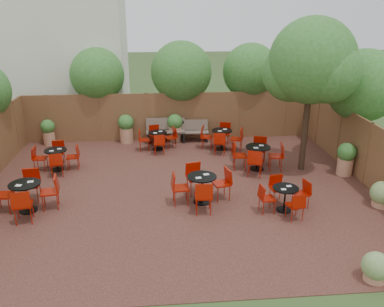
{
  "coord_description": "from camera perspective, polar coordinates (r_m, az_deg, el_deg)",
  "views": [
    {
      "loc": [
        -0.49,
        -10.97,
        5.31
      ],
      "look_at": [
        0.51,
        0.5,
        1.0
      ],
      "focal_mm": 36.67,
      "sensor_mm": 36.0,
      "label": 1
    }
  ],
  "objects": [
    {
      "name": "ground",
      "position": [
        12.2,
        -2.18,
        -5.3
      ],
      "size": [
        80.0,
        80.0,
        0.0
      ],
      "primitive_type": "plane",
      "color": "#354F23",
      "rests_on": "ground"
    },
    {
      "name": "courtyard_paving",
      "position": [
        12.2,
        -2.18,
        -5.26
      ],
      "size": [
        12.0,
        10.0,
        0.02
      ],
      "primitive_type": "cube",
      "color": "#381F17",
      "rests_on": "ground"
    },
    {
      "name": "fence_back",
      "position": [
        16.55,
        -3.11,
        5.4
      ],
      "size": [
        12.0,
        0.08,
        2.0
      ],
      "primitive_type": "cube",
      "color": "brown",
      "rests_on": "ground"
    },
    {
      "name": "fence_right",
      "position": [
        13.46,
        24.2,
        -0.04
      ],
      "size": [
        0.08,
        10.0,
        2.0
      ],
      "primitive_type": "cube",
      "color": "brown",
      "rests_on": "ground"
    },
    {
      "name": "neighbour_building",
      "position": [
        19.44,
        -17.54,
        15.76
      ],
      "size": [
        5.0,
        4.0,
        8.0
      ],
      "primitive_type": "cube",
      "color": "silver",
      "rests_on": "ground"
    },
    {
      "name": "overhang_foliage",
      "position": [
        14.38,
        -5.98,
        9.99
      ],
      "size": [
        15.58,
        10.45,
        2.55
      ],
      "color": "#2E6922",
      "rests_on": "ground"
    },
    {
      "name": "courtyard_tree",
      "position": [
        13.27,
        17.0,
        12.12
      ],
      "size": [
        2.86,
        2.77,
        5.08
      ],
      "rotation": [
        0.0,
        0.0,
        0.15
      ],
      "color": "black",
      "rests_on": "courtyard_paving"
    },
    {
      "name": "park_bench_left",
      "position": [
        16.32,
        -3.84,
        3.45
      ],
      "size": [
        1.63,
        0.58,
        0.99
      ],
      "rotation": [
        0.0,
        0.0,
        0.04
      ],
      "color": "brown",
      "rests_on": "courtyard_paving"
    },
    {
      "name": "park_bench_right",
      "position": [
        16.38,
        -0.15,
        3.36
      ],
      "size": [
        1.46,
        0.52,
        0.89
      ],
      "rotation": [
        0.0,
        0.0,
        -0.04
      ],
      "color": "brown",
      "rests_on": "courtyard_paving"
    },
    {
      "name": "bistro_tables",
      "position": [
        12.84,
        -2.77,
        -1.62
      ],
      "size": [
        8.75,
        6.77,
        0.96
      ],
      "color": "black",
      "rests_on": "courtyard_paving"
    },
    {
      "name": "planters",
      "position": [
        15.42,
        -3.31,
        2.81
      ],
      "size": [
        11.24,
        4.67,
        1.17
      ],
      "color": "#AF7657",
      "rests_on": "courtyard_paving"
    }
  ]
}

